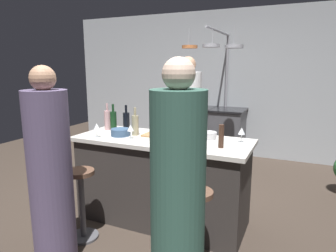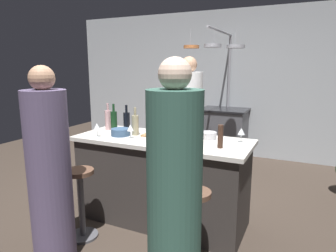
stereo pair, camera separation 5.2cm
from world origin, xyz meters
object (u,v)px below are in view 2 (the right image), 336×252
Objects in this scene: chef at (188,126)px; wine_bottle_amber at (195,128)px; mixing_bowl_steel at (208,136)px; mixing_bowl_blue at (121,132)px; stove_range at (223,134)px; pepper_mill at (220,136)px; bar_stool_left at (81,200)px; wine_bottle_white at (135,125)px; mixing_bowl_ceramic at (180,142)px; guest_left at (50,175)px; wine_glass_near_right_guest at (130,128)px; guest_right at (174,200)px; wine_glass_near_left_guest at (97,127)px; wine_bottle_rose at (108,119)px; wine_bottle_red at (114,120)px; wine_glass_by_chef at (241,132)px; bar_stool_right at (194,227)px; wine_bottle_dark at (127,122)px; cutting_board at (159,135)px.

chef is 1.18m from wine_bottle_amber.
mixing_bowl_blue is (-0.89, -0.25, 0.00)m from mixing_bowl_steel.
stove_range is 4.24× the size of pepper_mill.
bar_stool_left is 2.30× the size of wine_bottle_white.
mixing_bowl_blue is (-0.31, -1.17, 0.13)m from chef.
stove_range is 5.94× the size of mixing_bowl_ceramic.
pepper_mill is (0.78, -1.20, 0.20)m from chef.
guest_left is 1.37m from wine_bottle_amber.
mixing_bowl_steel reaches higher than bar_stool_left.
wine_glass_near_right_guest is at bearing -96.41° from chef.
guest_right is 11.48× the size of wine_glass_near_left_guest.
wine_bottle_white is 0.45m from wine_bottle_rose.
wine_bottle_white is 0.34m from wine_bottle_red.
wine_glass_by_chef is 0.34m from mixing_bowl_steel.
mixing_bowl_steel is at bearing 38.91° from bar_stool_left.
chef reaches higher than guest_left.
pepper_mill is (0.05, 0.52, 0.63)m from bar_stool_right.
wine_bottle_red is at bearing -176.08° from mixing_bowl_steel.
chef reaches higher than wine_glass_near_left_guest.
chef is 11.96× the size of wine_glass_near_right_guest.
bar_stool_left is 4.66× the size of wine_glass_by_chef.
stove_range is 2.52m from wine_bottle_white.
mixing_bowl_steel is at bearing 20.64° from wine_glass_near_left_guest.
mixing_bowl_blue is (-0.13, -0.09, -0.08)m from wine_bottle_white.
wine_bottle_amber is at bearing -126.62° from mixing_bowl_steel.
mixing_bowl_blue is at bearing -33.39° from wine_bottle_rose.
chef is 2.12m from guest_left.
wine_bottle_rose is at bearing 175.80° from wine_bottle_amber.
guest_right is 5.66× the size of wine_bottle_white.
wine_bottle_dark is 0.99× the size of wine_bottle_rose.
guest_right is (0.74, -2.12, -0.03)m from chef.
wine_bottle_rose is (-0.10, 0.03, -0.00)m from wine_bottle_red.
mixing_bowl_blue is (0.18, 0.16, -0.07)m from wine_glass_near_left_guest.
wine_bottle_dark reaches higher than bar_stool_left.
pepper_mill is (1.18, 0.52, 0.63)m from bar_stool_left.
wine_glass_near_right_guest is (-0.87, 0.47, 0.63)m from bar_stool_right.
chef is 1.33m from mixing_bowl_ceramic.
wine_bottle_red is at bearing 93.40° from wine_glass_near_left_guest.
pepper_mill is at bearing -57.13° from chef.
wine_bottle_white is at bearing -165.28° from cutting_board.
bar_stool_right is at bearing -55.34° from mixing_bowl_ceramic.
mixing_bowl_blue is (-1.04, 0.94, 0.16)m from guest_right.
bar_stool_right is 1.57m from wine_bottle_red.
mixing_bowl_steel is (0.97, 1.15, 0.18)m from guest_left.
chef is at bearing 57.85° from wine_bottle_rose.
stove_range is at bearing 81.24° from guest_left.
pepper_mill is 0.35m from mixing_bowl_steel.
wine_bottle_amber is at bearing 15.81° from wine_glass_near_left_guest.
wine_bottle_white is at bearing -172.30° from wine_glass_by_chef.
mixing_bowl_blue is at bearing 152.20° from bar_stool_right.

